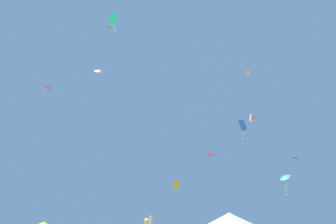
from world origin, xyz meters
TOP-DOWN VIEW (x-y plane):
  - canopy_tent_white at (6.30, 11.24)m, footprint 3.26×3.26m
  - kite_green_box at (-5.70, 9.89)m, footprint 0.59×0.83m
  - kite_pink_delta at (14.61, 18.00)m, footprint 1.09×1.07m
  - kite_red_delta at (-7.41, 14.63)m, footprint 1.54×1.16m
  - kite_blue_box at (5.86, 4.64)m, footprint 0.58×0.64m
  - kite_magenta_diamond at (-12.10, 12.77)m, footprint 1.00×0.83m
  - kite_cyan_diamond at (-4.48, 7.67)m, footprint 0.91×1.08m
  - kite_cyan_delta at (16.97, 20.14)m, footprint 1.66×1.71m
  - kite_pink_box at (15.66, 22.23)m, footprint 1.01×0.68m
  - kite_magenta_delta at (6.49, 15.86)m, footprint 1.17×1.17m
  - kite_black_diamond at (17.18, 17.17)m, footprint 0.82×0.92m
  - kite_orange_diamond at (3.58, 27.09)m, footprint 1.00×1.01m

SIDE VIEW (x-z plane):
  - canopy_tent_white at x=6.30m, z-range 1.22..4.70m
  - kite_blue_box at x=5.86m, z-range 6.81..8.41m
  - kite_cyan_delta at x=16.97m, z-range 7.37..10.02m
  - kite_orange_diamond at x=3.58m, z-range 8.72..9.76m
  - kite_magenta_delta at x=6.49m, z-range 9.20..10.75m
  - kite_black_diamond at x=17.18m, z-range 10.11..10.46m
  - kite_magenta_diamond at x=-12.10m, z-range 15.66..17.36m
  - kite_pink_box at x=15.66m, z-range 18.10..19.52m
  - kite_red_delta at x=-7.41m, z-range 20.44..21.68m
  - kite_cyan_diamond at x=-4.48m, z-range 20.83..23.14m
  - kite_green_box at x=-5.70m, z-range 22.85..24.87m
  - kite_pink_delta at x=14.61m, z-range 24.42..24.94m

